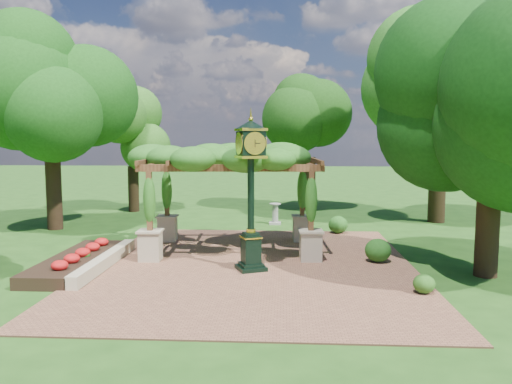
{
  "coord_description": "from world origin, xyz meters",
  "views": [
    {
      "loc": [
        0.99,
        -14.41,
        3.99
      ],
      "look_at": [
        0.0,
        2.5,
        2.2
      ],
      "focal_mm": 35.0,
      "sensor_mm": 36.0,
      "label": 1
    }
  ],
  "objects": [
    {
      "name": "tree_east_near",
      "position": [
        6.88,
        0.25,
        5.57
      ],
      "size": [
        4.78,
        4.78,
        8.1
      ],
      "color": "#332114",
      "rests_on": "ground"
    },
    {
      "name": "tree_west_far",
      "position": [
        -7.4,
        12.62,
        4.44
      ],
      "size": [
        3.22,
        3.22,
        6.5
      ],
      "color": "black",
      "rests_on": "ground"
    },
    {
      "name": "pergola",
      "position": [
        -0.87,
        3.15,
        3.15
      ],
      "size": [
        6.31,
        4.17,
        3.84
      ],
      "rotation": [
        0.0,
        0.0,
        0.06
      ],
      "color": "tan",
      "rests_on": "brick_plaza"
    },
    {
      "name": "tree_west_near",
      "position": [
        -9.25,
        7.0,
        5.97
      ],
      "size": [
        4.7,
        4.7,
        8.68
      ],
      "color": "#342015",
      "rests_on": "ground"
    },
    {
      "name": "ground",
      "position": [
        0.0,
        0.0,
        0.0
      ],
      "size": [
        120.0,
        120.0,
        0.0
      ],
      "primitive_type": "plane",
      "color": "#1E4714",
      "rests_on": "ground"
    },
    {
      "name": "tree_east_far",
      "position": [
        8.31,
        9.95,
        7.58
      ],
      "size": [
        5.56,
        5.56,
        11.02
      ],
      "color": "black",
      "rests_on": "ground"
    },
    {
      "name": "tree_north",
      "position": [
        2.38,
        14.14,
        5.26
      ],
      "size": [
        3.82,
        3.82,
        7.69
      ],
      "color": "#362515",
      "rests_on": "ground"
    },
    {
      "name": "sundial",
      "position": [
        0.53,
        8.87,
        0.44
      ],
      "size": [
        0.56,
        0.56,
        0.99
      ],
      "rotation": [
        0.0,
        0.0,
        0.02
      ],
      "color": "#96978F",
      "rests_on": "ground"
    },
    {
      "name": "flower_bed",
      "position": [
        -5.5,
        0.5,
        0.18
      ],
      "size": [
        1.5,
        5.0,
        0.36
      ],
      "primitive_type": "cube",
      "color": "red",
      "rests_on": "ground"
    },
    {
      "name": "shrub_back",
      "position": [
        3.24,
        6.58,
        0.4
      ],
      "size": [
        1.05,
        1.05,
        0.73
      ],
      "primitive_type": "ellipsoid",
      "rotation": [
        0.0,
        0.0,
        0.38
      ],
      "color": "#215719",
      "rests_on": "brick_plaza"
    },
    {
      "name": "shrub_front",
      "position": [
        4.58,
        -1.66,
        0.29
      ],
      "size": [
        0.7,
        0.7,
        0.5
      ],
      "primitive_type": "ellipsoid",
      "rotation": [
        0.0,
        0.0,
        -0.31
      ],
      "color": "#285919",
      "rests_on": "brick_plaza"
    },
    {
      "name": "brick_plaza",
      "position": [
        0.0,
        1.0,
        0.02
      ],
      "size": [
        10.0,
        12.0,
        0.04
      ],
      "primitive_type": "cube",
      "color": "brown",
      "rests_on": "ground"
    },
    {
      "name": "pedestal_clock",
      "position": [
        -0.03,
        0.41,
        2.76
      ],
      "size": [
        1.19,
        1.19,
        4.61
      ],
      "rotation": [
        0.0,
        0.0,
        0.4
      ],
      "color": "black",
      "rests_on": "brick_plaza"
    },
    {
      "name": "shrub_mid",
      "position": [
        4.01,
        1.63,
        0.42
      ],
      "size": [
        1.02,
        1.02,
        0.75
      ],
      "primitive_type": "ellipsoid",
      "rotation": [
        0.0,
        0.0,
        0.25
      ],
      "color": "#1D4C15",
      "rests_on": "brick_plaza"
    },
    {
      "name": "border_wall",
      "position": [
        -4.6,
        0.5,
        0.2
      ],
      "size": [
        0.35,
        5.0,
        0.4
      ],
      "primitive_type": "cube",
      "color": "#C6B793",
      "rests_on": "ground"
    }
  ]
}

